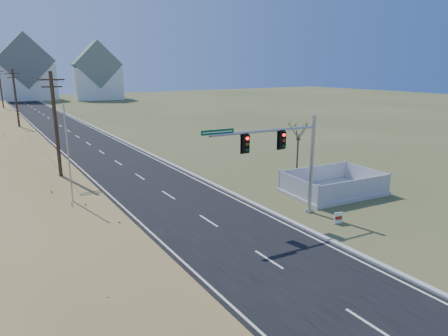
% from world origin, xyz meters
% --- Properties ---
extents(ground, '(260.00, 260.00, 0.00)m').
position_xyz_m(ground, '(0.00, 0.00, 0.00)').
color(ground, '#494E26').
rests_on(ground, ground).
extents(road, '(8.00, 180.00, 0.06)m').
position_xyz_m(road, '(0.00, 50.00, 0.03)').
color(road, black).
rests_on(road, ground).
extents(curb, '(0.30, 180.00, 0.18)m').
position_xyz_m(curb, '(4.15, 50.00, 0.09)').
color(curb, '#B2AFA8').
rests_on(curb, ground).
extents(utility_pole_near, '(1.80, 0.26, 9.00)m').
position_xyz_m(utility_pole_near, '(-6.50, 15.00, 4.68)').
color(utility_pole_near, '#422D1E').
rests_on(utility_pole_near, ground).
extents(utility_pole_mid, '(1.80, 0.26, 9.00)m').
position_xyz_m(utility_pole_mid, '(-6.50, 45.00, 4.68)').
color(utility_pole_mid, '#422D1E').
rests_on(utility_pole_mid, ground).
extents(utility_pole_far, '(1.80, 0.26, 9.00)m').
position_xyz_m(utility_pole_far, '(-6.50, 75.00, 4.68)').
color(utility_pole_far, '#422D1E').
rests_on(utility_pole_far, ground).
extents(condo_n, '(15.27, 10.20, 18.54)m').
position_xyz_m(condo_n, '(2.00, 112.00, 7.61)').
color(condo_n, white).
rests_on(condo_n, ground).
extents(condo_ne, '(14.12, 10.51, 16.52)m').
position_xyz_m(condo_ne, '(20.00, 104.00, 6.84)').
color(condo_ne, white).
rests_on(condo_ne, ground).
extents(traffic_signal_mast, '(7.98, 0.89, 6.37)m').
position_xyz_m(traffic_signal_mast, '(4.68, 2.15, 3.99)').
color(traffic_signal_mast, '#9EA0A5').
rests_on(traffic_signal_mast, ground).
extents(fence_enclosure, '(7.37, 5.33, 1.61)m').
position_xyz_m(fence_enclosure, '(10.84, 4.05, 0.30)').
color(fence_enclosure, '#B7B5AD').
rests_on(fence_enclosure, ground).
extents(open_sign, '(0.56, 0.20, 0.70)m').
position_xyz_m(open_sign, '(6.57, -0.44, 0.37)').
color(open_sign, white).
rests_on(open_sign, ground).
extents(flagpole, '(0.32, 0.32, 7.20)m').
position_xyz_m(flagpole, '(-7.00, 8.47, 2.87)').
color(flagpole, '#B7B5AD').
rests_on(flagpole, ground).
extents(bare_tree, '(1.93, 1.93, 5.10)m').
position_xyz_m(bare_tree, '(11.66, 8.99, 4.11)').
color(bare_tree, '#4C3F33').
rests_on(bare_tree, ground).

